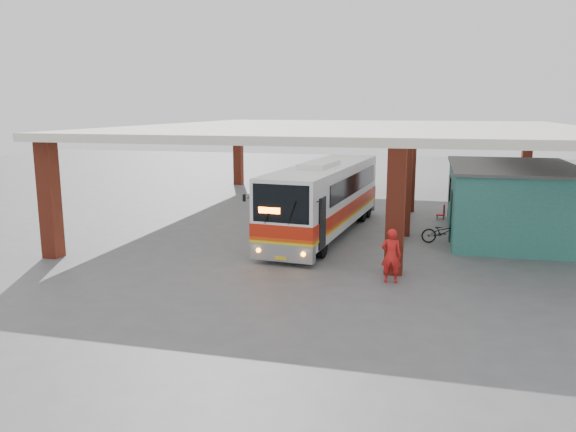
% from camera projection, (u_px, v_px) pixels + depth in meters
% --- Properties ---
extents(ground, '(90.00, 90.00, 0.00)m').
position_uv_depth(ground, '(323.00, 247.00, 22.57)').
color(ground, '#515154').
rests_on(ground, ground).
extents(brick_columns, '(20.10, 21.60, 4.35)m').
position_uv_depth(brick_columns, '(373.00, 179.00, 26.57)').
color(brick_columns, maroon).
rests_on(brick_columns, ground).
extents(canopy_roof, '(21.00, 23.00, 0.30)m').
position_uv_depth(canopy_roof, '(358.00, 128.00, 27.78)').
color(canopy_roof, silver).
rests_on(canopy_roof, brick_columns).
extents(shop_building, '(5.20, 8.20, 3.11)m').
position_uv_depth(shop_building, '(511.00, 201.00, 24.26)').
color(shop_building, '#2E7360').
rests_on(shop_building, ground).
extents(coach_bus, '(3.38, 11.41, 3.28)m').
position_uv_depth(coach_bus, '(325.00, 198.00, 24.58)').
color(coach_bus, white).
rests_on(coach_bus, ground).
extents(motorcycle, '(1.86, 0.91, 0.94)m').
position_uv_depth(motorcycle, '(443.00, 232.00, 23.13)').
color(motorcycle, black).
rests_on(motorcycle, ground).
extents(pedestrian, '(0.66, 0.45, 1.77)m').
position_uv_depth(pedestrian, '(391.00, 256.00, 17.84)').
color(pedestrian, red).
rests_on(pedestrian, ground).
extents(red_chair, '(0.44, 0.44, 0.74)m').
position_uv_depth(red_chair, '(442.00, 212.00, 28.18)').
color(red_chair, red).
rests_on(red_chair, ground).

